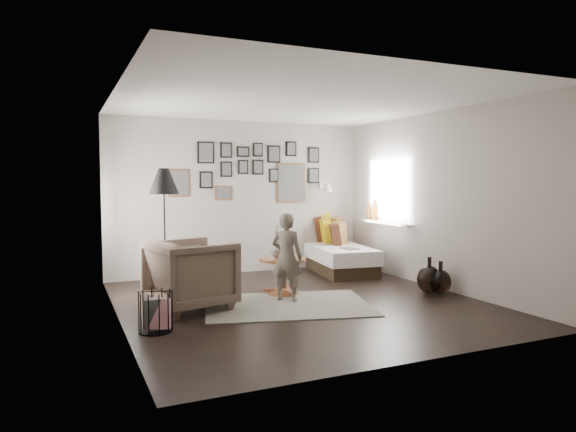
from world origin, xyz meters
name	(u,v)px	position (x,y,z in m)	size (l,w,h in m)	color
ground	(300,302)	(0.00, 0.00, 0.00)	(4.80, 4.80, 0.00)	black
wall_back	(240,197)	(0.00, 2.40, 1.30)	(4.50, 4.50, 0.00)	#9F958B
wall_front	(420,214)	(0.00, -2.40, 1.30)	(4.50, 4.50, 0.00)	#9F958B
wall_left	(117,207)	(-2.25, 0.00, 1.30)	(4.80, 4.80, 0.00)	#9F958B
wall_right	(439,200)	(2.25, 0.00, 1.30)	(4.80, 4.80, 0.00)	#9F958B
ceiling	(300,101)	(0.00, 0.00, 2.60)	(4.80, 4.80, 0.00)	white
door_left	(109,221)	(-2.23, 1.20, 1.05)	(0.00, 2.14, 2.14)	white
window_right	(382,219)	(2.18, 1.34, 0.93)	(0.15, 1.32, 1.30)	white
gallery_wall	(256,172)	(0.29, 2.38, 1.74)	(2.74, 0.03, 1.08)	brown
wall_sconce	(327,188)	(1.55, 2.13, 1.46)	(0.18, 0.36, 0.16)	white
rug	(288,305)	(-0.21, -0.08, 0.01)	(2.07, 1.45, 0.01)	beige
pedestal_table	(283,277)	(-0.01, 0.54, 0.24)	(0.65, 0.65, 0.51)	brown
vase	(277,248)	(-0.09, 0.56, 0.66)	(0.19, 0.19, 0.47)	black
candles	(290,249)	(0.10, 0.54, 0.63)	(0.11, 0.11, 0.24)	black
daybed	(333,252)	(1.59, 1.97, 0.32)	(1.15, 2.13, 1.00)	black
magazine_on_daybed	(350,248)	(1.54, 1.33, 0.47)	(0.22, 0.31, 0.02)	black
armchair	(191,274)	(-1.37, 0.26, 0.43)	(0.92, 0.95, 0.86)	brown
armchair_cushion	(192,270)	(-1.34, 0.31, 0.48)	(0.39, 0.39, 0.10)	white
floor_lamp	(164,186)	(-1.53, 1.13, 1.52)	(0.41, 0.41, 1.76)	black
magazine_basket	(156,312)	(-1.94, -0.54, 0.21)	(0.42, 0.42, 0.43)	black
demijohn_large	(429,279)	(1.90, -0.24, 0.20)	(0.34, 0.34, 0.52)	black
demijohn_small	(440,282)	(2.00, -0.36, 0.18)	(0.30, 0.30, 0.47)	black
child	(287,257)	(-0.13, 0.14, 0.59)	(0.43, 0.28, 1.17)	#60554C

